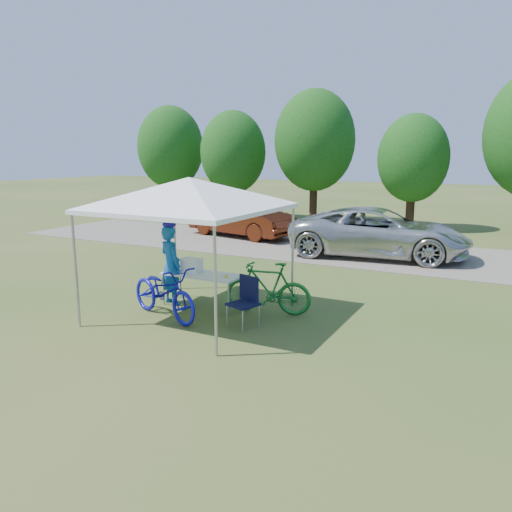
{
  "coord_description": "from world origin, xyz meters",
  "views": [
    {
      "loc": [
        5.51,
        -7.82,
        3.15
      ],
      "look_at": [
        0.38,
        2.0,
        0.89
      ],
      "focal_mm": 35.0,
      "sensor_mm": 36.0,
      "label": 1
    }
  ],
  "objects_px": {
    "folding_chair": "(246,297)",
    "bike_blue": "(164,292)",
    "sedan": "(241,217)",
    "cyclist": "(171,265)",
    "bike_green": "(268,288)",
    "cooler": "(192,265)",
    "minivan": "(379,232)",
    "folding_table": "(203,276)"
  },
  "relations": [
    {
      "from": "bike_blue",
      "to": "minivan",
      "type": "xyz_separation_m",
      "value": [
        2.22,
        7.84,
        0.25
      ]
    },
    {
      "from": "folding_table",
      "to": "minivan",
      "type": "relative_size",
      "value": 0.31
    },
    {
      "from": "bike_blue",
      "to": "minivan",
      "type": "relative_size",
      "value": 0.37
    },
    {
      "from": "cooler",
      "to": "bike_blue",
      "type": "relative_size",
      "value": 0.21
    },
    {
      "from": "bike_green",
      "to": "minivan",
      "type": "distance_m",
      "value": 6.69
    },
    {
      "from": "cooler",
      "to": "bike_green",
      "type": "distance_m",
      "value": 1.74
    },
    {
      "from": "bike_blue",
      "to": "sedan",
      "type": "xyz_separation_m",
      "value": [
        -3.47,
        9.27,
        0.23
      ]
    },
    {
      "from": "bike_blue",
      "to": "minivan",
      "type": "distance_m",
      "value": 8.16
    },
    {
      "from": "cyclist",
      "to": "sedan",
      "type": "xyz_separation_m",
      "value": [
        -3.02,
        8.44,
        -0.09
      ]
    },
    {
      "from": "sedan",
      "to": "cyclist",
      "type": "bearing_deg",
      "value": -148.6
    },
    {
      "from": "minivan",
      "to": "cooler",
      "type": "bearing_deg",
      "value": 155.47
    },
    {
      "from": "folding_table",
      "to": "bike_blue",
      "type": "height_order",
      "value": "bike_blue"
    },
    {
      "from": "minivan",
      "to": "sedan",
      "type": "height_order",
      "value": "minivan"
    },
    {
      "from": "bike_green",
      "to": "bike_blue",
      "type": "bearing_deg",
      "value": -65.81
    },
    {
      "from": "folding_chair",
      "to": "cooler",
      "type": "bearing_deg",
      "value": 175.79
    },
    {
      "from": "folding_chair",
      "to": "bike_blue",
      "type": "distance_m",
      "value": 1.67
    },
    {
      "from": "cooler",
      "to": "bike_green",
      "type": "xyz_separation_m",
      "value": [
        1.7,
        0.19,
        -0.32
      ]
    },
    {
      "from": "bike_blue",
      "to": "folding_table",
      "type": "bearing_deg",
      "value": 5.13
    },
    {
      "from": "sedan",
      "to": "folding_table",
      "type": "bearing_deg",
      "value": -144.12
    },
    {
      "from": "cyclist",
      "to": "sedan",
      "type": "distance_m",
      "value": 8.96
    },
    {
      "from": "cooler",
      "to": "bike_green",
      "type": "bearing_deg",
      "value": 6.31
    },
    {
      "from": "cyclist",
      "to": "bike_green",
      "type": "distance_m",
      "value": 2.17
    },
    {
      "from": "folding_chair",
      "to": "cooler",
      "type": "height_order",
      "value": "cooler"
    },
    {
      "from": "cooler",
      "to": "bike_blue",
      "type": "xyz_separation_m",
      "value": [
        0.03,
        -1.0,
        -0.33
      ]
    },
    {
      "from": "cooler",
      "to": "bike_blue",
      "type": "height_order",
      "value": "bike_blue"
    },
    {
      "from": "folding_table",
      "to": "cyclist",
      "type": "xyz_separation_m",
      "value": [
        -0.69,
        -0.17,
        0.19
      ]
    },
    {
      "from": "folding_chair",
      "to": "cooler",
      "type": "distance_m",
      "value": 1.82
    },
    {
      "from": "sedan",
      "to": "minivan",
      "type": "bearing_deg",
      "value": -92.32
    },
    {
      "from": "cooler",
      "to": "minivan",
      "type": "bearing_deg",
      "value": 71.81
    },
    {
      "from": "bike_blue",
      "to": "bike_green",
      "type": "relative_size",
      "value": 1.14
    },
    {
      "from": "folding_chair",
      "to": "folding_table",
      "type": "bearing_deg",
      "value": 172.11
    },
    {
      "from": "folding_table",
      "to": "folding_chair",
      "type": "relative_size",
      "value": 1.82
    },
    {
      "from": "bike_green",
      "to": "sedan",
      "type": "xyz_separation_m",
      "value": [
        -5.14,
        8.08,
        0.23
      ]
    },
    {
      "from": "folding_table",
      "to": "sedan",
      "type": "relative_size",
      "value": 0.38
    },
    {
      "from": "bike_blue",
      "to": "bike_green",
      "type": "height_order",
      "value": "bike_green"
    },
    {
      "from": "cooler",
      "to": "bike_blue",
      "type": "distance_m",
      "value": 1.05
    },
    {
      "from": "folding_chair",
      "to": "bike_blue",
      "type": "bearing_deg",
      "value": -150.93
    },
    {
      "from": "cyclist",
      "to": "minivan",
      "type": "bearing_deg",
      "value": -86.99
    },
    {
      "from": "folding_chair",
      "to": "bike_green",
      "type": "xyz_separation_m",
      "value": [
        0.03,
        0.85,
        -0.02
      ]
    },
    {
      "from": "cooler",
      "to": "bike_green",
      "type": "height_order",
      "value": "bike_green"
    },
    {
      "from": "minivan",
      "to": "folding_table",
      "type": "bearing_deg",
      "value": 157.51
    },
    {
      "from": "folding_chair",
      "to": "bike_blue",
      "type": "relative_size",
      "value": 0.47
    }
  ]
}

